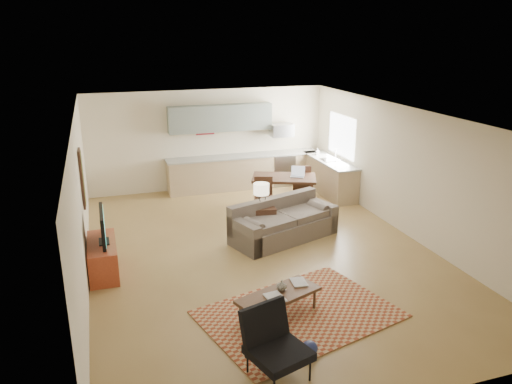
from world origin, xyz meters
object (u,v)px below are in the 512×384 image
object	(u,v)px
coffee_table	(278,305)
console_table	(261,222)
tv_credenza	(103,257)
armchair	(279,347)
dining_table	(284,192)
sofa	(284,220)

from	to	relation	value
coffee_table	console_table	world-z (taller)	console_table
console_table	coffee_table	bearing A→B (deg)	-96.43
coffee_table	tv_credenza	bearing A→B (deg)	115.93
coffee_table	armchair	bearing A→B (deg)	-131.09
coffee_table	tv_credenza	size ratio (longest dim) A/B	1.04
tv_credenza	dining_table	xyz separation A→B (m)	(4.36, 2.31, 0.09)
tv_credenza	coffee_table	bearing A→B (deg)	-43.22
armchair	tv_credenza	distance (m)	4.18
coffee_table	console_table	bearing A→B (deg)	55.60
armchair	console_table	distance (m)	4.51
sofa	dining_table	bearing A→B (deg)	50.34
coffee_table	console_table	distance (m)	3.12
coffee_table	dining_table	size ratio (longest dim) A/B	0.87
armchair	coffee_table	bearing A→B (deg)	52.40
tv_credenza	console_table	world-z (taller)	console_table
console_table	dining_table	size ratio (longest dim) A/B	0.44
tv_credenza	console_table	size ratio (longest dim) A/B	1.92
sofa	armchair	xyz separation A→B (m)	(-1.64, -4.10, 0.04)
console_table	tv_credenza	bearing A→B (deg)	-160.99
coffee_table	tv_credenza	world-z (taller)	tv_credenza
dining_table	tv_credenza	bearing A→B (deg)	-130.19
armchair	console_table	size ratio (longest dim) A/B	1.34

